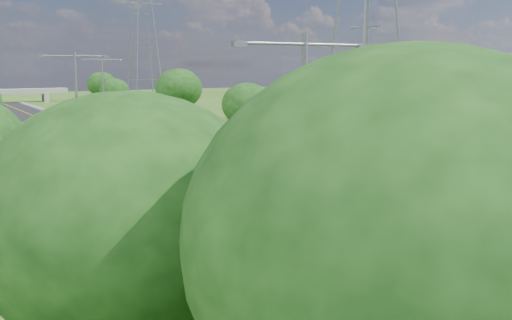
# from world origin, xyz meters

# --- Properties ---
(ground) EXTENTS (260.00, 260.00, 0.00)m
(ground) POSITION_xyz_m (0.00, 60.00, 0.00)
(ground) COLOR #294814
(ground) RESTS_ON ground
(road) EXTENTS (8.00, 150.00, 0.06)m
(road) POSITION_xyz_m (0.00, 66.00, 0.03)
(road) COLOR black
(road) RESTS_ON ground
(curb_left) EXTENTS (0.50, 150.00, 0.22)m
(curb_left) POSITION_xyz_m (-4.25, 66.00, 0.11)
(curb_left) COLOR gray
(curb_left) RESTS_ON ground
(curb_right) EXTENTS (0.50, 150.00, 0.22)m
(curb_right) POSITION_xyz_m (4.25, 66.00, 0.11)
(curb_right) COLOR gray
(curb_right) RESTS_ON ground
(speed_limit_sign) EXTENTS (0.55, 0.09, 2.40)m
(speed_limit_sign) POSITION_xyz_m (5.20, 37.98, 1.60)
(speed_limit_sign) COLOR slate
(speed_limit_sign) RESTS_ON ground
(overpass) EXTENTS (30.00, 3.00, 3.20)m
(overpass) POSITION_xyz_m (0.00, 140.00, 2.41)
(overpass) COLOR gray
(overpass) RESTS_ON ground
(streetlight_near_left) EXTENTS (5.90, 0.25, 10.00)m
(streetlight_near_left) POSITION_xyz_m (-6.00, 12.00, 5.94)
(streetlight_near_left) COLOR slate
(streetlight_near_left) RESTS_ON ground
(streetlight_mid_left) EXTENTS (5.90, 0.25, 10.00)m
(streetlight_mid_left) POSITION_xyz_m (-6.00, 45.00, 5.94)
(streetlight_mid_left) COLOR slate
(streetlight_mid_left) RESTS_ON ground
(streetlight_far_right) EXTENTS (5.90, 0.25, 10.00)m
(streetlight_far_right) POSITION_xyz_m (6.00, 78.00, 5.94)
(streetlight_far_right) COLOR slate
(streetlight_far_right) RESTS_ON ground
(power_tower_near) EXTENTS (9.00, 6.40, 28.00)m
(power_tower_near) POSITION_xyz_m (22.00, 40.00, 14.01)
(power_tower_near) COLOR slate
(power_tower_near) RESTS_ON ground
(power_tower_far) EXTENTS (9.00, 6.40, 28.00)m
(power_tower_far) POSITION_xyz_m (26.00, 115.00, 14.01)
(power_tower_far) COLOR slate
(power_tower_far) RESTS_ON ground
(tree_la) EXTENTS (7.14, 7.14, 8.30)m
(tree_la) POSITION_xyz_m (-14.00, 8.00, 5.27)
(tree_la) COLOR black
(tree_la) RESTS_ON ground
(tree_lf) EXTENTS (7.98, 7.98, 9.28)m
(tree_lf) POSITION_xyz_m (-11.00, 2.00, 5.89)
(tree_lf) COLOR black
(tree_lf) RESTS_ON ground
(tree_rb) EXTENTS (6.72, 6.72, 7.82)m
(tree_rb) POSITION_xyz_m (16.00, 30.00, 4.95)
(tree_rb) COLOR black
(tree_rb) RESTS_ON ground
(tree_rc) EXTENTS (5.88, 5.88, 6.84)m
(tree_rc) POSITION_xyz_m (15.00, 52.00, 4.33)
(tree_rc) COLOR black
(tree_rc) RESTS_ON ground
(tree_rd) EXTENTS (7.14, 7.14, 8.30)m
(tree_rd) POSITION_xyz_m (17.00, 76.00, 5.27)
(tree_rd) COLOR black
(tree_rd) RESTS_ON ground
(tree_re) EXTENTS (5.46, 5.46, 6.35)m
(tree_re) POSITION_xyz_m (14.50, 100.00, 4.02)
(tree_re) COLOR black
(tree_re) RESTS_ON ground
(tree_rf) EXTENTS (6.30, 6.30, 7.33)m
(tree_rf) POSITION_xyz_m (18.00, 120.00, 4.64)
(tree_rf) COLOR black
(tree_rf) RESTS_ON ground
(bus_outbound) EXTENTS (3.53, 11.58, 3.18)m
(bus_outbound) POSITION_xyz_m (1.14, 50.53, 1.65)
(bus_outbound) COLOR white
(bus_outbound) RESTS_ON road
(bus_inbound) EXTENTS (3.70, 10.22, 2.78)m
(bus_inbound) POSITION_xyz_m (-0.97, 66.53, 1.45)
(bus_inbound) COLOR white
(bus_inbound) RESTS_ON road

